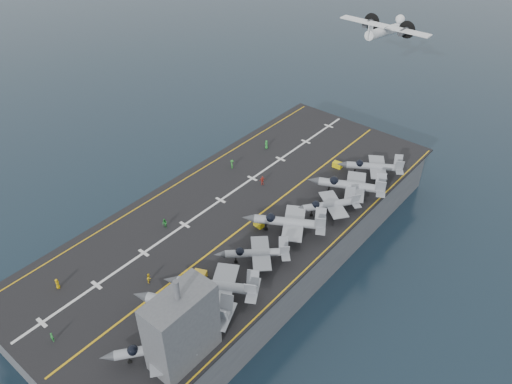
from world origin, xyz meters
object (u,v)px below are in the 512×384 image
Objects in this scene: island_superstructure at (181,321)px; tow_cart_a at (200,275)px; transport_plane at (383,32)px; fighter_jet_0 at (155,348)px.

tow_cart_a is at bearing 126.72° from island_superstructure.
island_superstructure is 16.66m from tow_cart_a.
island_superstructure is 0.61× the size of transport_plane.
island_superstructure is at bearing -77.40° from transport_plane.
tow_cart_a is 83.10m from transport_plane.
transport_plane reaches higher than tow_cart_a.
island_superstructure is 5.95× the size of tow_cart_a.
transport_plane is at bearing 98.23° from tow_cart_a.
tow_cart_a is at bearing -81.77° from transport_plane.
fighter_jet_0 is (-2.76, -3.01, -5.19)m from island_superstructure.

